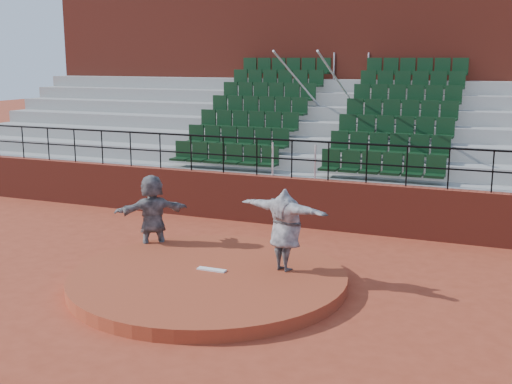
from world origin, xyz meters
The scene contains 9 objects.
ground centered at (0.00, 0.00, 0.00)m, with size 90.00×90.00×0.00m, color #9D3B23.
pitchers_mound centered at (0.00, 0.00, 0.12)m, with size 5.50×5.50×0.25m, color #9D3D23.
pitching_rubber centered at (0.00, 0.15, 0.27)m, with size 0.60×0.15×0.03m, color white.
boundary_wall centered at (0.00, 5.00, 0.65)m, with size 24.00×0.30×1.30m, color maroon.
wall_railing centered at (0.00, 5.00, 2.03)m, with size 24.04×0.05×1.03m.
seating_deck centered at (0.00, 8.65, 1.44)m, with size 24.00×5.97×4.63m.
press_box_facade centered at (0.00, 12.60, 3.55)m, with size 24.00×3.00×7.10m, color maroon.
pitcher centered at (1.35, 0.74, 1.08)m, with size 2.05×0.56×1.67m, color black.
fielder centered at (-2.15, 1.47, 0.92)m, with size 1.70×0.54×1.84m, color black.
Camera 1 is at (5.47, -10.85, 4.43)m, focal length 45.00 mm.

